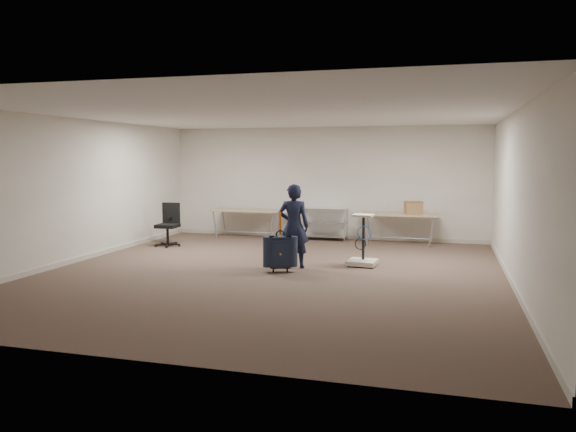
% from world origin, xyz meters
% --- Properties ---
extents(ground, '(9.00, 9.00, 0.00)m').
position_xyz_m(ground, '(0.00, 0.00, 0.00)').
color(ground, '#48362C').
rests_on(ground, ground).
extents(room_shell, '(8.00, 9.00, 9.00)m').
position_xyz_m(room_shell, '(0.00, 1.38, 0.05)').
color(room_shell, beige).
rests_on(room_shell, ground).
extents(folding_table_left, '(1.80, 0.75, 0.73)m').
position_xyz_m(folding_table_left, '(-1.90, 3.95, 0.68)').
color(folding_table_left, tan).
rests_on(folding_table_left, ground).
extents(folding_table_right, '(1.80, 0.75, 0.73)m').
position_xyz_m(folding_table_right, '(1.90, 3.95, 0.68)').
color(folding_table_right, tan).
rests_on(folding_table_right, ground).
extents(wire_shelf, '(1.22, 0.47, 0.80)m').
position_xyz_m(wire_shelf, '(0.00, 4.20, 0.44)').
color(wire_shelf, silver).
rests_on(wire_shelf, ground).
extents(person, '(0.62, 0.46, 1.56)m').
position_xyz_m(person, '(0.24, 0.57, 0.78)').
color(person, black).
rests_on(person, ground).
extents(suitcase, '(0.45, 0.35, 1.08)m').
position_xyz_m(suitcase, '(0.12, 0.10, 0.37)').
color(suitcase, black).
rests_on(suitcase, ground).
extents(office_chair, '(0.60, 0.60, 0.99)m').
position_xyz_m(office_chair, '(-3.23, 2.27, 0.30)').
color(office_chair, black).
rests_on(office_chair, ground).
extents(equipment_cart, '(0.57, 0.57, 0.98)m').
position_xyz_m(equipment_cart, '(1.45, 1.11, 0.26)').
color(equipment_cart, white).
rests_on(equipment_cart, ground).
extents(cardboard_box, '(0.46, 0.40, 0.29)m').
position_xyz_m(cardboard_box, '(2.22, 4.01, 0.87)').
color(cardboard_box, '#A3864C').
rests_on(cardboard_box, folding_table_right).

